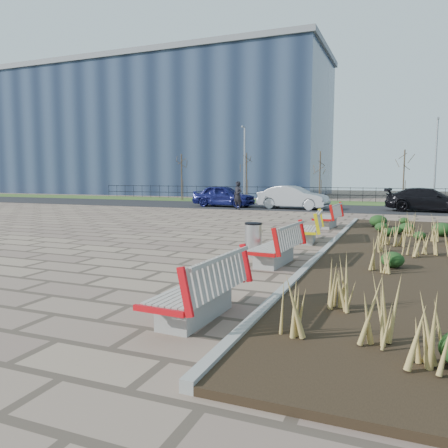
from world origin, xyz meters
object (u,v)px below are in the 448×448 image
at_px(pedestrian, 238,196).
at_px(lamp_east, 436,163).
at_px(car_silver, 293,197).
at_px(bench_d, 327,216).
at_px(car_black, 428,200).
at_px(lamp_west, 244,165).
at_px(car_blue, 224,196).
at_px(bench_a, 196,287).
at_px(bench_b, 274,244).
at_px(bench_c, 306,227).
at_px(litter_bin, 253,240).

bearing_deg(pedestrian, lamp_east, 55.57).
bearing_deg(pedestrian, car_silver, 52.40).
height_order(bench_d, car_black, car_black).
bearing_deg(lamp_west, car_blue, -86.01).
bearing_deg(lamp_east, pedestrian, -147.97).
height_order(lamp_west, lamp_east, same).
bearing_deg(car_black, bench_a, 173.14).
distance_m(bench_b, bench_d, 8.27).
bearing_deg(bench_d, lamp_west, 124.14).
distance_m(car_silver, lamp_west, 8.11).
xyz_separation_m(bench_b, car_silver, (-3.65, 17.76, 0.27)).
bearing_deg(car_black, bench_d, 160.93).
xyz_separation_m(bench_d, lamp_east, (5.00, 15.14, 2.54)).
bearing_deg(bench_c, bench_a, -96.22).
bearing_deg(lamp_east, car_black, -97.22).
distance_m(car_black, lamp_west, 14.41).
xyz_separation_m(pedestrian, car_black, (11.24, 2.63, -0.18)).
xyz_separation_m(bench_c, car_blue, (-8.62, 14.07, 0.27)).
distance_m(litter_bin, car_silver, 17.17).
height_order(bench_b, car_black, car_black).
bearing_deg(lamp_west, pedestrian, -73.79).
height_order(bench_c, litter_bin, bench_c).
distance_m(pedestrian, car_black, 11.54).
distance_m(pedestrian, car_blue, 2.68).
relative_size(car_silver, car_black, 0.93).
xyz_separation_m(car_blue, car_silver, (4.97, -0.23, 0.00)).
bearing_deg(bench_b, bench_d, 94.17).
distance_m(bench_d, car_black, 11.25).
height_order(pedestrian, car_black, pedestrian).
bearing_deg(bench_a, lamp_west, 110.73).
bearing_deg(bench_c, lamp_west, 108.58).
xyz_separation_m(litter_bin, lamp_west, (-8.18, 22.58, 2.59)).
relative_size(bench_d, pedestrian, 1.15).
distance_m(car_blue, car_black, 13.03).
xyz_separation_m(bench_a, bench_b, (0.00, 4.44, 0.00)).
bearing_deg(car_silver, bench_b, -162.55).
height_order(bench_d, litter_bin, bench_d).
bearing_deg(bench_a, litter_bin, 101.61).
relative_size(bench_c, lamp_east, 0.35).
bearing_deg(bench_d, bench_b, -86.59).
xyz_separation_m(car_blue, car_black, (13.02, 0.63, -0.04)).
bearing_deg(bench_d, pedestrian, 134.94).
height_order(car_black, lamp_east, lamp_east).
relative_size(bench_d, car_black, 0.43).
bearing_deg(car_blue, lamp_west, 8.10).
bearing_deg(car_silver, car_black, -78.02).
relative_size(bench_b, lamp_east, 0.35).
distance_m(bench_b, bench_c, 3.93).
distance_m(bench_b, litter_bin, 1.17).
distance_m(litter_bin, lamp_east, 23.46).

